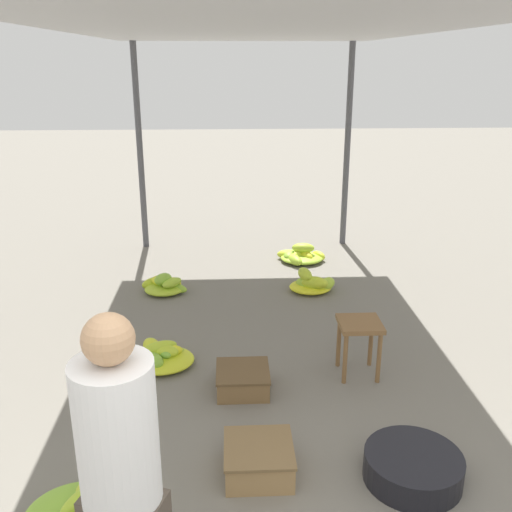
% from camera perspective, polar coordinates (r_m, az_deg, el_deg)
% --- Properties ---
extents(canopy_post_back_left, '(0.08, 0.08, 2.68)m').
position_cam_1_polar(canopy_post_back_left, '(7.78, -11.54, 10.42)').
color(canopy_post_back_left, '#4C4C51').
rests_on(canopy_post_back_left, ground).
extents(canopy_post_back_right, '(0.08, 0.08, 2.68)m').
position_cam_1_polar(canopy_post_back_right, '(7.85, 9.11, 10.64)').
color(canopy_post_back_right, '#4C4C51').
rests_on(canopy_post_back_right, ground).
extents(canopy_tarp, '(3.16, 6.31, 0.04)m').
position_cam_1_polar(canopy_tarp, '(4.66, -0.15, 21.98)').
color(canopy_tarp, '#B2B2B7').
rests_on(canopy_tarp, canopy_post_front_left).
extents(vendor_foreground, '(0.42, 0.42, 1.57)m').
position_cam_1_polar(vendor_foreground, '(2.60, -13.30, -20.96)').
color(vendor_foreground, '#4C4238').
rests_on(vendor_foreground, ground).
extents(stool, '(0.34, 0.34, 0.47)m').
position_cam_1_polar(stool, '(4.72, 10.31, -7.55)').
color(stool, brown).
rests_on(stool, ground).
extents(basin_black, '(0.61, 0.61, 0.18)m').
position_cam_1_polar(basin_black, '(3.87, 15.42, -19.68)').
color(basin_black, black).
rests_on(basin_black, ground).
extents(banana_pile_left_0, '(0.60, 0.66, 0.23)m').
position_cam_1_polar(banana_pile_left_0, '(3.61, -17.19, -23.28)').
color(banana_pile_left_0, yellow).
rests_on(banana_pile_left_0, ground).
extents(banana_pile_left_1, '(0.56, 0.59, 0.21)m').
position_cam_1_polar(banana_pile_left_1, '(4.99, -9.48, -9.82)').
color(banana_pile_left_1, '#B0CB2D').
rests_on(banana_pile_left_1, ground).
extents(banana_pile_left_2, '(0.56, 0.46, 0.23)m').
position_cam_1_polar(banana_pile_left_2, '(6.43, -9.09, -2.91)').
color(banana_pile_left_2, '#9FC430').
rests_on(banana_pile_left_2, ground).
extents(banana_pile_right_0, '(0.65, 0.53, 0.24)m').
position_cam_1_polar(banana_pile_right_0, '(7.33, 4.42, -0.00)').
color(banana_pile_right_0, '#A5C62E').
rests_on(banana_pile_right_0, ground).
extents(banana_pile_right_1, '(0.55, 0.49, 0.27)m').
position_cam_1_polar(banana_pile_right_1, '(6.40, 5.66, -2.76)').
color(banana_pile_right_1, '#78B437').
rests_on(banana_pile_right_1, ground).
extents(crate_near, '(0.42, 0.42, 0.18)m').
position_cam_1_polar(crate_near, '(4.57, -1.33, -12.27)').
color(crate_near, brown).
rests_on(crate_near, ground).
extents(crate_mid, '(0.43, 0.43, 0.20)m').
position_cam_1_polar(crate_mid, '(3.78, 0.27, -19.68)').
color(crate_mid, '#9E7A4C').
rests_on(crate_mid, ground).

